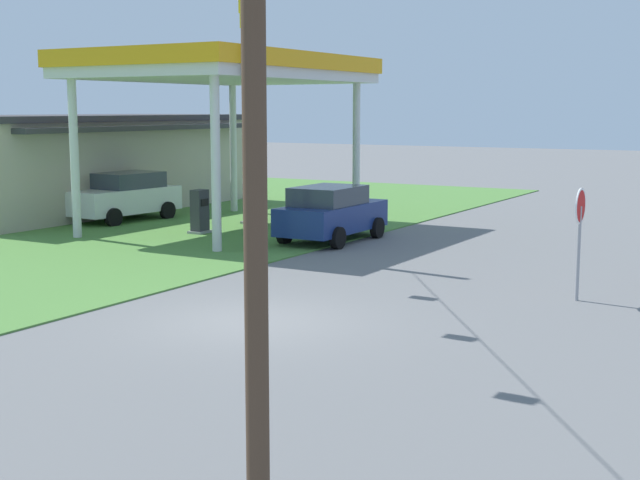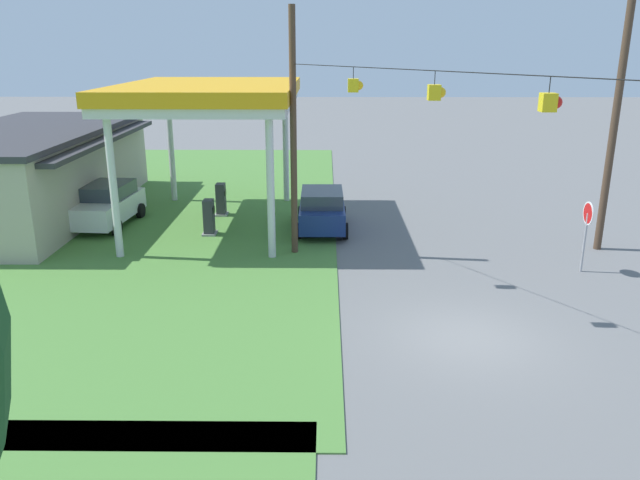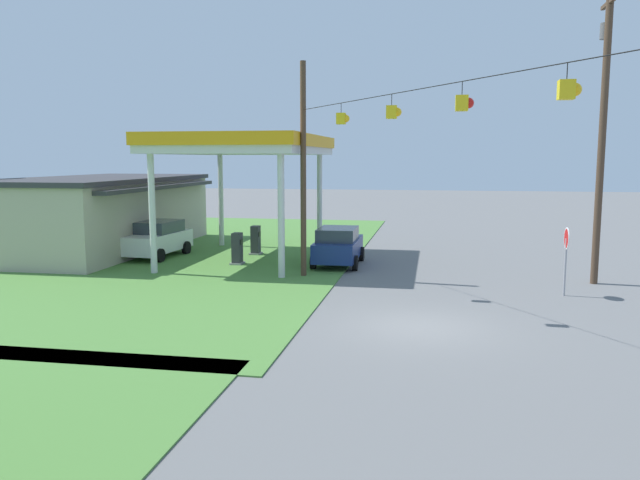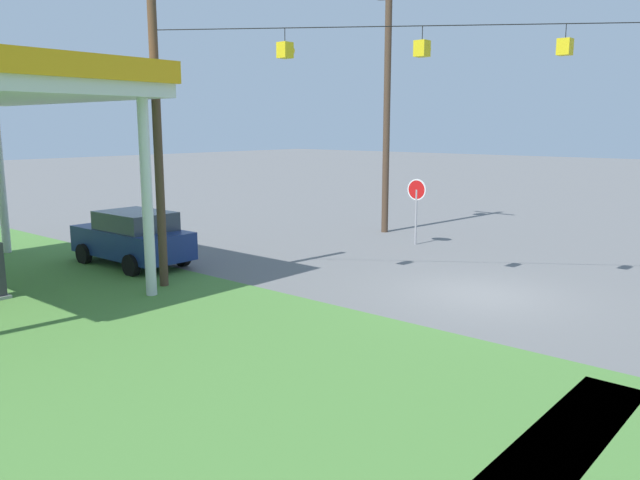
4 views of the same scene
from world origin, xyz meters
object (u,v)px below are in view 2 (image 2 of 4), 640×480
gas_station_canopy (209,96)px  car_at_pumps_front (322,209)px  car_at_pumps_rear (107,204)px  gas_station_store (30,172)px  utility_pole_main (620,78)px  stop_sign_roadside (587,221)px  fuel_pump_far (221,201)px  fuel_pump_near (209,218)px

gas_station_canopy → car_at_pumps_front: size_ratio=2.32×
car_at_pumps_front → car_at_pumps_rear: car_at_pumps_rear is taller
gas_station_store → utility_pole_main: bearing=-101.6°
car_at_pumps_rear → utility_pole_main: utility_pole_main is taller
gas_station_canopy → stop_sign_roadside: size_ratio=4.06×
car_at_pumps_front → stop_sign_roadside: (-4.98, -9.07, 0.89)m
gas_station_store → fuel_pump_far: size_ratio=9.68×
gas_station_store → stop_sign_roadside: 23.72m
gas_station_canopy → fuel_pump_far: (1.54, -0.00, -4.81)m
fuel_pump_far → car_at_pumps_rear: (-1.67, 4.66, 0.24)m
gas_station_canopy → car_at_pumps_rear: size_ratio=2.24×
gas_station_canopy → car_at_pumps_front: bearing=-99.2°
fuel_pump_far → stop_sign_roadside: size_ratio=0.60×
fuel_pump_near → stop_sign_roadside: size_ratio=0.60×
fuel_pump_near → car_at_pumps_rear: size_ratio=0.33×
car_at_pumps_front → stop_sign_roadside: stop_sign_roadside is taller
utility_pole_main → fuel_pump_far: bearing=73.0°
car_at_pumps_rear → stop_sign_roadside: bearing=77.5°
gas_station_canopy → car_at_pumps_front: gas_station_canopy is taller
car_at_pumps_rear → utility_pole_main: bearing=85.9°
car_at_pumps_rear → gas_station_canopy: bearing=96.1°
stop_sign_roadside → fuel_pump_far: bearing=-117.9°
gas_station_canopy → car_at_pumps_rear: gas_station_canopy is taller
fuel_pump_near → fuel_pump_far: 3.08m
gas_station_store → fuel_pump_near: 9.46m
gas_station_store → stop_sign_roadside: (-7.54, -22.48, -0.17)m
fuel_pump_near → fuel_pump_far: same height
utility_pole_main → gas_station_store: bearing=78.4°
gas_station_store → car_at_pumps_front: (-2.56, -13.42, -1.06)m
car_at_pumps_rear → stop_sign_roadside: stop_sign_roadside is taller
gas_station_canopy → utility_pole_main: size_ratio=0.87×
car_at_pumps_front → car_at_pumps_rear: size_ratio=0.96×
fuel_pump_far → utility_pole_main: utility_pole_main is taller
gas_station_canopy → car_at_pumps_rear: 6.53m
fuel_pump_far → utility_pole_main: (-4.70, -15.35, 5.72)m
gas_station_canopy → fuel_pump_near: size_ratio=6.73×
stop_sign_roadside → fuel_pump_near: bearing=-107.0°
fuel_pump_far → utility_pole_main: size_ratio=0.13×
utility_pole_main → car_at_pumps_front: bearing=77.3°
fuel_pump_near → car_at_pumps_front: 4.73m
fuel_pump_near → utility_pole_main: utility_pole_main is taller
fuel_pump_near → car_at_pumps_rear: 4.87m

